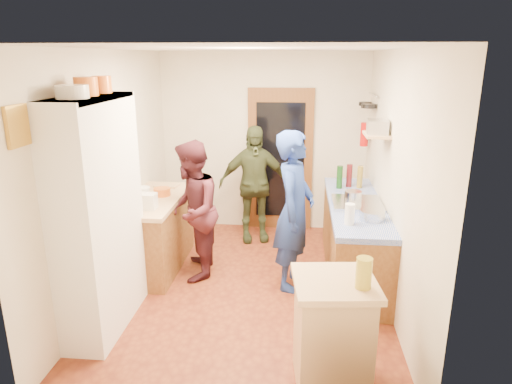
# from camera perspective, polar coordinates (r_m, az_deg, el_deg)

# --- Properties ---
(floor) EXTENTS (3.00, 4.00, 0.02)m
(floor) POSITION_cam_1_polar(r_m,az_deg,el_deg) (5.30, -0.91, -12.00)
(floor) COLOR brown
(floor) RESTS_ON ground
(ceiling) EXTENTS (3.00, 4.00, 0.02)m
(ceiling) POSITION_cam_1_polar(r_m,az_deg,el_deg) (4.65, -1.06, 17.63)
(ceiling) COLOR silver
(ceiling) RESTS_ON ground
(wall_back) EXTENTS (3.00, 0.02, 2.60)m
(wall_back) POSITION_cam_1_polar(r_m,az_deg,el_deg) (6.76, 0.96, 6.16)
(wall_back) COLOR beige
(wall_back) RESTS_ON ground
(wall_front) EXTENTS (3.00, 0.02, 2.60)m
(wall_front) POSITION_cam_1_polar(r_m,az_deg,el_deg) (2.93, -5.47, -8.21)
(wall_front) COLOR beige
(wall_front) RESTS_ON ground
(wall_left) EXTENTS (0.02, 4.00, 2.60)m
(wall_left) POSITION_cam_1_polar(r_m,az_deg,el_deg) (5.20, -17.76, 2.15)
(wall_left) COLOR beige
(wall_left) RESTS_ON ground
(wall_right) EXTENTS (0.02, 4.00, 2.60)m
(wall_right) POSITION_cam_1_polar(r_m,az_deg,el_deg) (4.88, 16.93, 1.31)
(wall_right) COLOR beige
(wall_right) RESTS_ON ground
(door_frame) EXTENTS (0.95, 0.06, 2.10)m
(door_frame) POSITION_cam_1_polar(r_m,az_deg,el_deg) (6.76, 3.04, 3.97)
(door_frame) COLOR brown
(door_frame) RESTS_ON ground
(door_glass) EXTENTS (0.70, 0.02, 1.70)m
(door_glass) POSITION_cam_1_polar(r_m,az_deg,el_deg) (6.73, 3.03, 3.90)
(door_glass) COLOR black
(door_glass) RESTS_ON door_frame
(hutch_body) EXTENTS (0.40, 1.20, 2.20)m
(hutch_body) POSITION_cam_1_polar(r_m,az_deg,el_deg) (4.47, -19.00, -2.95)
(hutch_body) COLOR white
(hutch_body) RESTS_ON ground
(hutch_top_shelf) EXTENTS (0.40, 1.14, 0.04)m
(hutch_top_shelf) POSITION_cam_1_polar(r_m,az_deg,el_deg) (4.25, -20.38, 10.91)
(hutch_top_shelf) COLOR white
(hutch_top_shelf) RESTS_ON hutch_body
(plate_stack) EXTENTS (0.26, 0.26, 0.11)m
(plate_stack) POSITION_cam_1_polar(r_m,az_deg,el_deg) (4.03, -21.98, 11.55)
(plate_stack) COLOR white
(plate_stack) RESTS_ON hutch_top_shelf
(orange_pot_a) EXTENTS (0.20, 0.20, 0.16)m
(orange_pot_a) POSITION_cam_1_polar(r_m,az_deg,el_deg) (4.25, -20.49, 12.26)
(orange_pot_a) COLOR orange
(orange_pot_a) RESTS_ON hutch_top_shelf
(orange_pot_b) EXTENTS (0.18, 0.18, 0.16)m
(orange_pot_b) POSITION_cam_1_polar(r_m,az_deg,el_deg) (4.54, -18.71, 12.62)
(orange_pot_b) COLOR orange
(orange_pot_b) RESTS_ON hutch_top_shelf
(left_counter_base) EXTENTS (0.60, 1.40, 0.85)m
(left_counter_base) POSITION_cam_1_polar(r_m,az_deg,el_deg) (5.76, -12.42, -5.22)
(left_counter_base) COLOR brown
(left_counter_base) RESTS_ON ground
(left_counter_top) EXTENTS (0.64, 1.44, 0.05)m
(left_counter_top) POSITION_cam_1_polar(r_m,az_deg,el_deg) (5.61, -12.70, -0.95)
(left_counter_top) COLOR tan
(left_counter_top) RESTS_ON left_counter_base
(toaster) EXTENTS (0.23, 0.16, 0.17)m
(toaster) POSITION_cam_1_polar(r_m,az_deg,el_deg) (5.19, -13.63, -1.14)
(toaster) COLOR white
(toaster) RESTS_ON left_counter_top
(kettle) EXTENTS (0.20, 0.20, 0.19)m
(kettle) POSITION_cam_1_polar(r_m,az_deg,el_deg) (5.41, -13.93, -0.37)
(kettle) COLOR white
(kettle) RESTS_ON left_counter_top
(orange_bowl) EXTENTS (0.25, 0.25, 0.09)m
(orange_bowl) POSITION_cam_1_polar(r_m,az_deg,el_deg) (5.66, -11.66, 0.02)
(orange_bowl) COLOR orange
(orange_bowl) RESTS_ON left_counter_top
(chopping_board) EXTENTS (0.32, 0.25, 0.02)m
(chopping_board) POSITION_cam_1_polar(r_m,az_deg,el_deg) (6.06, -11.07, 0.84)
(chopping_board) COLOR tan
(chopping_board) RESTS_ON left_counter_top
(right_counter_base) EXTENTS (0.60, 2.20, 0.84)m
(right_counter_base) POSITION_cam_1_polar(r_m,az_deg,el_deg) (5.58, 12.08, -5.98)
(right_counter_base) COLOR brown
(right_counter_base) RESTS_ON ground
(right_counter_top) EXTENTS (0.62, 2.22, 0.06)m
(right_counter_top) POSITION_cam_1_polar(r_m,az_deg,el_deg) (5.42, 12.36, -1.58)
(right_counter_top) COLOR #0228B4
(right_counter_top) RESTS_ON right_counter_base
(hob) EXTENTS (0.55, 0.58, 0.04)m
(hob) POSITION_cam_1_polar(r_m,az_deg,el_deg) (5.32, 12.50, -1.37)
(hob) COLOR silver
(hob) RESTS_ON right_counter_top
(pot_on_hob) EXTENTS (0.19, 0.19, 0.13)m
(pot_on_hob) POSITION_cam_1_polar(r_m,az_deg,el_deg) (5.28, 12.03, -0.54)
(pot_on_hob) COLOR silver
(pot_on_hob) RESTS_ON hob
(bottle_a) EXTENTS (0.08, 0.08, 0.29)m
(bottle_a) POSITION_cam_1_polar(r_m,az_deg,el_deg) (5.92, 10.41, 1.84)
(bottle_a) COLOR #143F14
(bottle_a) RESTS_ON right_counter_top
(bottle_b) EXTENTS (0.09, 0.09, 0.29)m
(bottle_b) POSITION_cam_1_polar(r_m,az_deg,el_deg) (6.02, 11.57, 2.03)
(bottle_b) COLOR #591419
(bottle_b) RESTS_ON right_counter_top
(bottle_c) EXTENTS (0.09, 0.09, 0.29)m
(bottle_c) POSITION_cam_1_polar(r_m,az_deg,el_deg) (5.99, 12.85, 1.84)
(bottle_c) COLOR olive
(bottle_c) RESTS_ON right_counter_top
(paper_towel) EXTENTS (0.10, 0.10, 0.22)m
(paper_towel) POSITION_cam_1_polar(r_m,az_deg,el_deg) (4.67, 11.63, -2.73)
(paper_towel) COLOR white
(paper_towel) RESTS_ON right_counter_top
(mixing_bowl) EXTENTS (0.32, 0.32, 0.10)m
(mixing_bowl) POSITION_cam_1_polar(r_m,az_deg,el_deg) (4.87, 14.33, -2.82)
(mixing_bowl) COLOR silver
(mixing_bowl) RESTS_ON right_counter_top
(island_base) EXTENTS (0.61, 0.61, 0.86)m
(island_base) POSITION_cam_1_polar(r_m,az_deg,el_deg) (3.79, 9.49, -17.24)
(island_base) COLOR tan
(island_base) RESTS_ON ground
(island_top) EXTENTS (0.68, 0.68, 0.05)m
(island_top) POSITION_cam_1_polar(r_m,az_deg,el_deg) (3.56, 9.85, -11.14)
(island_top) COLOR tan
(island_top) RESTS_ON island_base
(cutting_board) EXTENTS (0.38, 0.32, 0.02)m
(cutting_board) POSITION_cam_1_polar(r_m,az_deg,el_deg) (3.59, 8.91, -10.65)
(cutting_board) COLOR white
(cutting_board) RESTS_ON island_top
(oil_jar) EXTENTS (0.13, 0.13, 0.23)m
(oil_jar) POSITION_cam_1_polar(r_m,az_deg,el_deg) (3.43, 13.32, -9.82)
(oil_jar) COLOR #AD9E2D
(oil_jar) RESTS_ON island_top
(pan_rail) EXTENTS (0.02, 0.65, 0.02)m
(pan_rail) POSITION_cam_1_polar(r_m,az_deg,el_deg) (6.23, 14.41, 11.72)
(pan_rail) COLOR silver
(pan_rail) RESTS_ON wall_right
(pan_hang_a) EXTENTS (0.18, 0.18, 0.05)m
(pan_hang_a) POSITION_cam_1_polar(r_m,az_deg,el_deg) (6.06, 13.99, 10.38)
(pan_hang_a) COLOR black
(pan_hang_a) RESTS_ON pan_rail
(pan_hang_b) EXTENTS (0.16, 0.16, 0.05)m
(pan_hang_b) POSITION_cam_1_polar(r_m,az_deg,el_deg) (6.26, 13.73, 10.40)
(pan_hang_b) COLOR black
(pan_hang_b) RESTS_ON pan_rail
(pan_hang_c) EXTENTS (0.17, 0.17, 0.05)m
(pan_hang_c) POSITION_cam_1_polar(r_m,az_deg,el_deg) (6.46, 13.49, 10.68)
(pan_hang_c) COLOR black
(pan_hang_c) RESTS_ON pan_rail
(wall_shelf) EXTENTS (0.26, 0.42, 0.03)m
(wall_shelf) POSITION_cam_1_polar(r_m,az_deg,el_deg) (5.21, 14.86, 6.92)
(wall_shelf) COLOR tan
(wall_shelf) RESTS_ON wall_right
(radio) EXTENTS (0.24, 0.32, 0.15)m
(radio) POSITION_cam_1_polar(r_m,az_deg,el_deg) (5.19, 14.93, 7.89)
(radio) COLOR silver
(radio) RESTS_ON wall_shelf
(ext_bracket) EXTENTS (0.06, 0.10, 0.04)m
(ext_bracket) POSITION_cam_1_polar(r_m,az_deg,el_deg) (6.48, 13.89, 6.56)
(ext_bracket) COLOR black
(ext_bracket) RESTS_ON wall_right
(fire_extinguisher) EXTENTS (0.11, 0.11, 0.32)m
(fire_extinguisher) POSITION_cam_1_polar(r_m,az_deg,el_deg) (6.46, 13.39, 7.02)
(fire_extinguisher) COLOR red
(fire_extinguisher) RESTS_ON wall_right
(picture_frame) EXTENTS (0.03, 0.25, 0.30)m
(picture_frame) POSITION_cam_1_polar(r_m,az_deg,el_deg) (3.70, -27.67, 7.32)
(picture_frame) COLOR gold
(picture_frame) RESTS_ON wall_left
(person_hob) EXTENTS (0.57, 0.73, 1.78)m
(person_hob) POSITION_cam_1_polar(r_m,az_deg,el_deg) (5.01, 5.11, -2.51)
(person_hob) COLOR navy
(person_hob) RESTS_ON ground
(person_left) EXTENTS (0.71, 0.86, 1.63)m
(person_left) POSITION_cam_1_polar(r_m,az_deg,el_deg) (5.35, -7.67, -2.22)
(person_left) COLOR #421921
(person_left) RESTS_ON ground
(person_back) EXTENTS (1.03, 0.62, 1.64)m
(person_back) POSITION_cam_1_polar(r_m,az_deg,el_deg) (6.34, -0.21, 0.99)
(person_back) COLOR #333C21
(person_back) RESTS_ON ground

